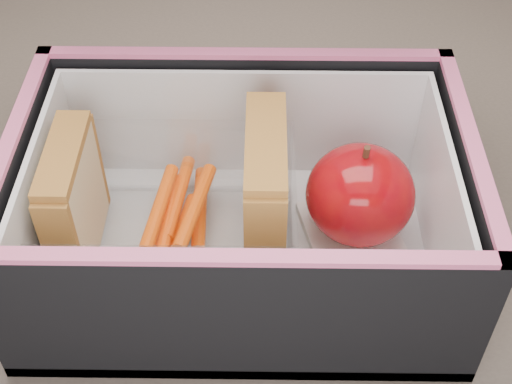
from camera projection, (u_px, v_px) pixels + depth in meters
kitchen_table at (272, 303)px, 0.64m from camera, size 1.20×0.80×0.75m
lunch_bag at (242, 192)px, 0.51m from camera, size 0.32×0.31×0.30m
plastic_tub at (171, 215)px, 0.52m from camera, size 0.18×0.13×0.07m
sandwich_left at (74, 200)px, 0.51m from camera, size 0.02×0.09×0.10m
sandwich_right at (265, 196)px, 0.51m from camera, size 0.03×0.10×0.11m
carrot_sticks at (176, 219)px, 0.54m from camera, size 0.05×0.14×0.03m
paper_napkin at (351, 231)px, 0.55m from camera, size 0.08×0.09×0.01m
red_apple at (360, 195)px, 0.53m from camera, size 0.08×0.08×0.09m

